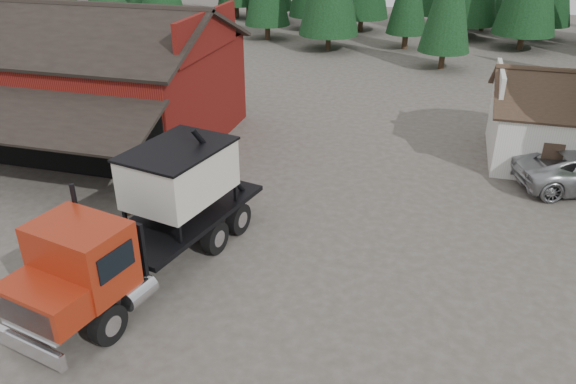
# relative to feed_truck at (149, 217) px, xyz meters

# --- Properties ---
(ground) EXTENTS (120.00, 120.00, 0.00)m
(ground) POSITION_rel_feed_truck_xyz_m (2.57, 1.23, -2.18)
(ground) COLOR #484239
(ground) RESTS_ON ground
(red_barn) EXTENTS (12.80, 13.63, 7.18)m
(red_barn) POSITION_rel_feed_truck_xyz_m (-8.43, 11.13, 0.51)
(red_barn) COLOR maroon
(red_barn) RESTS_ON ground
(conifer_backdrop) EXTENTS (76.00, 16.00, 16.00)m
(conifer_backdrop) POSITION_rel_feed_truck_xyz_m (2.57, 43.23, -2.18)
(conifer_backdrop) COLOR black
(conifer_backdrop) RESTS_ON ground
(feed_truck) EXTENTS (4.87, 10.67, 4.66)m
(feed_truck) POSITION_rel_feed_truck_xyz_m (0.00, 0.00, 0.00)
(feed_truck) COLOR black
(feed_truck) RESTS_ON ground
(equip_box) EXTENTS (0.95, 1.24, 0.60)m
(equip_box) POSITION_rel_feed_truck_xyz_m (-1.72, 1.80, -1.88)
(equip_box) COLOR maroon
(equip_box) RESTS_ON ground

